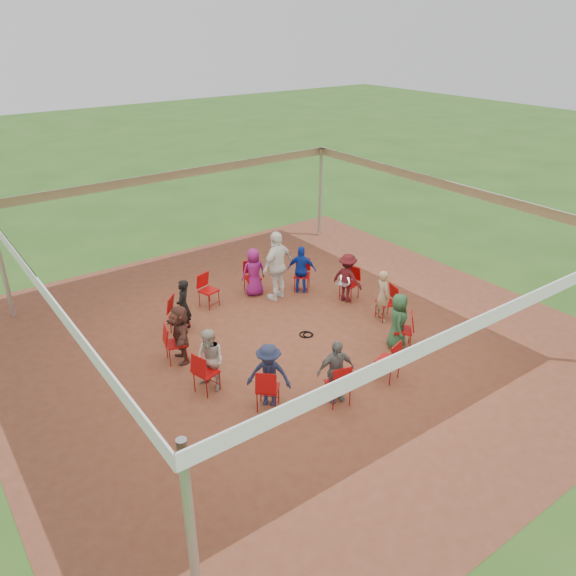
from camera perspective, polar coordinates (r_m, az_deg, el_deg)
ground at (r=13.35m, az=0.00°, el=-5.14°), size 80.00×80.00×0.00m
dirt_patch at (r=13.35m, az=0.00°, el=-5.12°), size 13.00×13.00×0.00m
tent at (r=12.30m, az=0.00°, el=4.37°), size 10.33×10.33×3.00m
chair_0 at (r=15.05m, az=6.26°, el=0.42°), size 0.54×0.52×0.90m
chair_1 at (r=15.46m, az=1.44°, el=1.29°), size 0.61×0.61×0.90m
chair_2 at (r=15.34m, az=-3.62°, el=1.04°), size 0.52×0.53×0.90m
chair_3 at (r=14.73m, az=-8.06°, el=-0.30°), size 0.52×0.54×0.90m
chair_4 at (r=13.72m, az=-10.97°, el=-2.60°), size 0.61×0.61×0.90m
chair_5 at (r=12.53m, az=-11.34°, el=-5.56°), size 0.53×0.52×0.90m
chair_6 at (r=11.49m, az=-8.29°, el=-8.47°), size 0.54×0.52×0.90m
chair_7 at (r=10.94m, az=-2.06°, el=-10.16°), size 0.61×0.61×0.90m
chair_8 at (r=11.10m, az=5.09°, el=-9.66°), size 0.52×0.53×0.90m
chair_9 at (r=11.91m, az=10.08°, el=-7.27°), size 0.52×0.54×0.90m
chair_10 at (r=13.06m, az=11.56°, el=-4.22°), size 0.61×0.61×0.90m
chair_11 at (r=14.20m, az=9.96°, el=-1.49°), size 0.53×0.52×0.90m
person_seated_0 at (r=14.87m, az=6.05°, el=1.04°), size 0.64×0.95×1.34m
person_seated_1 at (r=15.26m, az=1.39°, el=1.87°), size 0.84×0.84×1.34m
person_seated_2 at (r=15.15m, az=-3.50°, el=1.63°), size 0.72×0.52×1.34m
person_seated_3 at (r=13.58m, az=-10.57°, el=-1.81°), size 0.57×0.57×1.34m
person_seated_4 at (r=12.44m, az=-10.88°, el=-4.58°), size 0.76×1.32×1.34m
person_seated_5 at (r=11.43m, az=-7.93°, el=-7.29°), size 0.53×0.73×1.34m
person_seated_6 at (r=10.90m, az=-1.96°, el=-8.84°), size 0.92×0.91×1.34m
person_seated_7 at (r=11.06m, az=4.86°, el=-8.38°), size 0.86×0.59×1.34m
person_seated_8 at (r=12.94m, az=11.12°, el=-3.33°), size 0.72×0.72×1.34m
person_seated_9 at (r=14.04m, az=9.61°, el=-0.76°), size 0.43×0.55×1.34m
standing_person at (r=14.80m, az=-1.08°, el=2.28°), size 1.23×0.85×1.90m
cable_coil at (r=13.47m, az=1.92°, el=-4.75°), size 0.37×0.37×0.03m
laptop at (r=14.76m, az=5.69°, el=0.68°), size 0.32×0.36×0.21m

